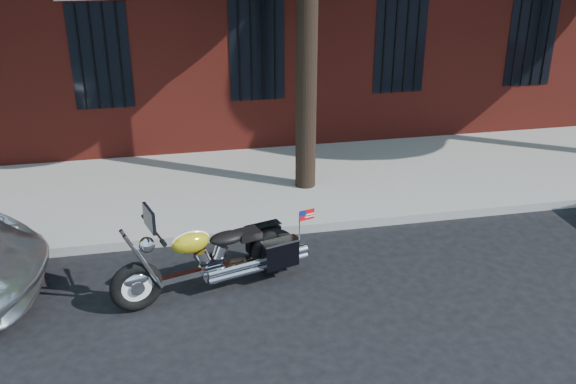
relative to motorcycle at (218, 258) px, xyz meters
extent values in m
plane|color=black|center=(1.39, 0.05, -0.47)|extent=(120.00, 120.00, 0.00)
cube|color=gray|center=(1.39, 1.43, -0.39)|extent=(40.00, 0.16, 0.15)
cube|color=gray|center=(1.39, 3.31, -0.39)|extent=(40.00, 3.60, 0.15)
cube|color=black|center=(1.39, 5.16, 1.73)|extent=(1.10, 0.14, 2.00)
cylinder|color=black|center=(1.39, 5.08, 1.73)|extent=(0.04, 0.04, 2.00)
cylinder|color=black|center=(1.89, 2.95, 2.03)|extent=(0.36, 0.36, 5.00)
torus|color=black|center=(-1.07, -0.30, -0.12)|extent=(0.70, 0.34, 0.69)
torus|color=black|center=(0.80, 0.24, -0.12)|extent=(0.70, 0.34, 0.69)
cylinder|color=white|center=(-1.07, -0.30, -0.12)|extent=(0.51, 0.20, 0.51)
cylinder|color=white|center=(0.80, 0.24, -0.12)|extent=(0.51, 0.20, 0.51)
ellipsoid|color=white|center=(-1.07, -0.30, -0.02)|extent=(0.38, 0.23, 0.20)
ellipsoid|color=gold|center=(0.80, 0.24, 0.00)|extent=(0.39, 0.24, 0.20)
cube|color=white|center=(-0.14, -0.03, -0.14)|extent=(1.50, 0.52, 0.08)
cylinder|color=white|center=(-0.09, -0.02, -0.16)|extent=(0.37, 0.27, 0.33)
cylinder|color=white|center=(0.46, -0.05, -0.15)|extent=(1.26, 0.44, 0.09)
ellipsoid|color=gold|center=(-0.35, -0.10, 0.33)|extent=(0.57, 0.42, 0.29)
ellipsoid|color=black|center=(0.14, 0.05, 0.27)|extent=(0.56, 0.42, 0.16)
cube|color=black|center=(0.70, 0.48, -0.01)|extent=(0.52, 0.29, 0.39)
cube|color=black|center=(0.84, -0.03, -0.01)|extent=(0.52, 0.29, 0.39)
cylinder|color=white|center=(-0.79, -0.22, 0.62)|extent=(0.26, 0.78, 0.04)
sphere|color=white|center=(-0.89, -0.25, 0.43)|extent=(0.25, 0.25, 0.20)
cube|color=black|center=(-0.83, -0.23, 0.78)|extent=(0.15, 0.40, 0.29)
cube|color=red|center=(1.22, 0.04, 0.50)|extent=(0.22, 0.08, 0.14)
camera|label=1|loc=(-0.61, -7.51, 4.20)|focal=40.00mm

